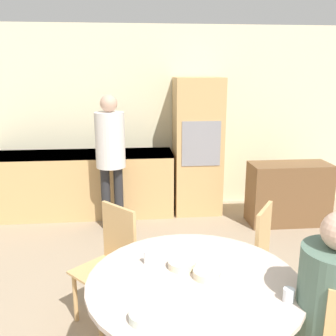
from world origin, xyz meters
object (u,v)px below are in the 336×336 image
object	(u,v)px
chair_far_left	(111,258)
bowl_far	(144,317)
oven_unit	(197,146)
bowl_centre	(207,274)
person_seated	(334,308)
chair_far_right	(251,253)
dining_table	(193,308)
bowl_near	(182,264)
cup	(289,295)
person_standing	(110,148)
sideboard	(288,194)

from	to	relation	value
chair_far_left	bowl_far	distance (m)	1.15
oven_unit	bowl_centre	size ratio (longest dim) A/B	10.91
person_seated	bowl_far	xyz separation A→B (m)	(-1.03, -0.02, 0.04)
chair_far_right	chair_far_left	bearing A→B (deg)	-57.66
dining_table	bowl_near	world-z (taller)	bowl_near
cup	bowl_near	distance (m)	0.68
cup	person_standing	bearing A→B (deg)	111.50
dining_table	bowl_far	world-z (taller)	bowl_far
dining_table	bowl_far	size ratio (longest dim) A/B	8.29
chair_far_right	person_standing	bearing A→B (deg)	-112.32
cup	bowl_near	xyz separation A→B (m)	(-0.54, 0.42, -0.01)
sideboard	person_standing	size ratio (longest dim) A/B	0.61
chair_far_left	chair_far_right	distance (m)	1.14
person_standing	bowl_far	size ratio (longest dim) A/B	10.72
chair_far_right	bowl_centre	world-z (taller)	chair_far_right
oven_unit	chair_far_left	distance (m)	2.61
cup	bowl_near	world-z (taller)	cup
oven_unit	sideboard	size ratio (longest dim) A/B	1.82
bowl_centre	bowl_far	xyz separation A→B (m)	(-0.40, -0.38, -0.00)
oven_unit	bowl_centre	world-z (taller)	oven_unit
chair_far_right	bowl_far	bearing A→B (deg)	-6.26
bowl_centre	cup	bearing A→B (deg)	-35.71
chair_far_right	person_seated	bearing A→B (deg)	40.81
oven_unit	dining_table	size ratio (longest dim) A/B	1.44
bowl_near	bowl_centre	distance (m)	0.19
bowl_centre	oven_unit	bearing A→B (deg)	81.29
person_seated	chair_far_left	bearing A→B (deg)	139.42
dining_table	bowl_centre	distance (m)	0.24
dining_table	chair_far_left	bearing A→B (deg)	126.39
person_seated	bowl_far	distance (m)	1.03
sideboard	bowl_centre	xyz separation A→B (m)	(-1.60, -2.48, 0.36)
chair_far_left	chair_far_right	bearing A→B (deg)	45.98
dining_table	chair_far_right	xyz separation A→B (m)	(0.59, 0.71, -0.02)
bowl_centre	bowl_far	world-z (taller)	same
chair_far_left	bowl_centre	size ratio (longest dim) A/B	5.40
chair_far_left	bowl_near	bearing A→B (deg)	-2.66
chair_far_right	cup	xyz separation A→B (m)	(-0.11, -0.98, 0.26)
chair_far_right	bowl_centre	bearing A→B (deg)	-2.36
bowl_near	bowl_far	size ratio (longest dim) A/B	1.11
sideboard	dining_table	bearing A→B (deg)	-123.93
oven_unit	chair_far_left	size ratio (longest dim) A/B	2.02
oven_unit	dining_table	world-z (taller)	oven_unit
person_standing	cup	bearing A→B (deg)	-68.50
dining_table	person_standing	xyz separation A→B (m)	(-0.63, 2.55, 0.51)
chair_far_right	bowl_far	distance (m)	1.42
bowl_near	bowl_far	xyz separation A→B (m)	(-0.26, -0.51, 0.00)
dining_table	sideboard	bearing A→B (deg)	56.07
oven_unit	cup	world-z (taller)	oven_unit
chair_far_right	bowl_far	xyz separation A→B (m)	(-0.91, -1.07, 0.24)
bowl_centre	chair_far_right	bearing A→B (deg)	53.50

